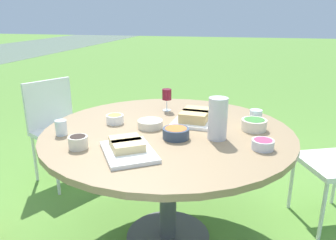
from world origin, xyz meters
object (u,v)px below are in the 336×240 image
object	(u,v)px
chair_near_left	(57,123)
water_pitcher	(218,119)
wine_glass	(167,96)
dining_table	(168,144)

from	to	relation	value
chair_near_left	water_pitcher	size ratio (longest dim) A/B	3.77
chair_near_left	wine_glass	size ratio (longest dim) A/B	5.60
dining_table	water_pitcher	world-z (taller)	water_pitcher
water_pitcher	dining_table	bearing A→B (deg)	73.68
dining_table	water_pitcher	distance (m)	0.38
chair_near_left	water_pitcher	bearing A→B (deg)	-116.41
chair_near_left	water_pitcher	distance (m)	1.66
wine_glass	chair_near_left	bearing A→B (deg)	77.04
water_pitcher	wine_glass	distance (m)	0.62
dining_table	chair_near_left	xyz separation A→B (m)	(0.63, 1.15, -0.15)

